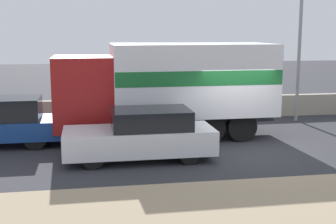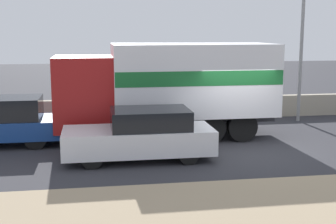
% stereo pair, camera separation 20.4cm
% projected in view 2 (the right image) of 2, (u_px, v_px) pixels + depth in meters
% --- Properties ---
extents(ground_plane, '(80.00, 80.00, 0.00)m').
position_uv_depth(ground_plane, '(246.00, 151.00, 14.84)').
color(ground_plane, '#2D2D33').
extents(dirt_shoulder_foreground, '(60.00, 5.24, 0.04)m').
position_uv_depth(dirt_shoulder_foreground, '(332.00, 218.00, 9.52)').
color(dirt_shoulder_foreground, '#9E896B').
rests_on(dirt_shoulder_foreground, ground_plane).
extents(stone_wall_backdrop, '(60.00, 0.35, 0.93)m').
position_uv_depth(stone_wall_backdrop, '(204.00, 108.00, 20.19)').
color(stone_wall_backdrop, '#A39984').
rests_on(stone_wall_backdrop, ground_plane).
extents(street_lamp, '(0.56, 0.28, 6.41)m').
position_uv_depth(street_lamp, '(302.00, 31.00, 19.05)').
color(street_lamp, gray).
rests_on(street_lamp, ground_plane).
extents(box_truck, '(7.58, 2.62, 3.31)m').
position_uv_depth(box_truck, '(172.00, 84.00, 16.31)').
color(box_truck, maroon).
rests_on(box_truck, ground_plane).
extents(car_hatchback, '(4.39, 1.76, 1.50)m').
position_uv_depth(car_hatchback, '(142.00, 135.00, 13.76)').
color(car_hatchback, silver).
rests_on(car_hatchback, ground_plane).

